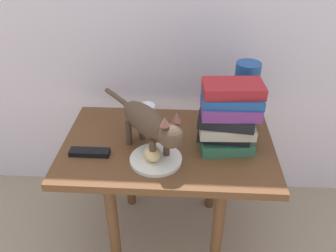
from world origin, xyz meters
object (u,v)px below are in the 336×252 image
(bread_roll, at_px, (152,153))
(side_table, at_px, (168,158))
(green_vase, at_px, (245,95))
(tv_remote, at_px, (90,152))
(cat, at_px, (150,124))
(plate, at_px, (156,159))
(book_stack, at_px, (228,117))
(candle_jar, at_px, (147,115))

(bread_roll, bearing_deg, side_table, 68.21)
(green_vase, bearing_deg, tv_remote, -156.72)
(cat, distance_m, green_vase, 0.43)
(plate, distance_m, tv_remote, 0.25)
(plate, distance_m, cat, 0.13)
(side_table, height_order, tv_remote, tv_remote)
(side_table, bearing_deg, bread_roll, -111.79)
(bread_roll, bearing_deg, cat, 101.78)
(side_table, distance_m, green_vase, 0.41)
(plate, bearing_deg, book_stack, 21.25)
(side_table, xyz_separation_m, bread_roll, (-0.05, -0.12, 0.11))
(cat, relative_size, candle_jar, 4.47)
(candle_jar, bearing_deg, bread_roll, -79.91)
(cat, bearing_deg, bread_roll, -78.22)
(side_table, distance_m, candle_jar, 0.21)
(side_table, bearing_deg, book_stack, -3.68)
(bread_roll, height_order, candle_jar, candle_jar)
(book_stack, distance_m, green_vase, 0.20)
(bread_roll, distance_m, green_vase, 0.47)
(cat, bearing_deg, tv_remote, -175.04)
(cat, xyz_separation_m, book_stack, (0.28, 0.06, 0.00))
(cat, xyz_separation_m, green_vase, (0.37, 0.24, 0.01))
(plate, bearing_deg, cat, 117.02)
(cat, distance_m, book_stack, 0.29)
(plate, height_order, book_stack, book_stack)
(candle_jar, height_order, tv_remote, candle_jar)
(cat, distance_m, tv_remote, 0.26)
(bread_roll, xyz_separation_m, green_vase, (0.35, 0.29, 0.10))
(side_table, relative_size, book_stack, 3.07)
(tv_remote, bearing_deg, cat, 4.72)
(cat, height_order, book_stack, book_stack)
(book_stack, bearing_deg, plate, -158.75)
(candle_jar, bearing_deg, book_stack, -26.94)
(book_stack, height_order, green_vase, green_vase)
(cat, height_order, candle_jar, cat)
(side_table, distance_m, plate, 0.15)
(bread_roll, distance_m, book_stack, 0.31)
(bread_roll, distance_m, tv_remote, 0.24)
(bread_roll, bearing_deg, candle_jar, 100.09)
(candle_jar, xyz_separation_m, tv_remote, (-0.19, -0.24, -0.03))
(tv_remote, bearing_deg, side_table, 17.26)
(green_vase, bearing_deg, side_table, -151.68)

